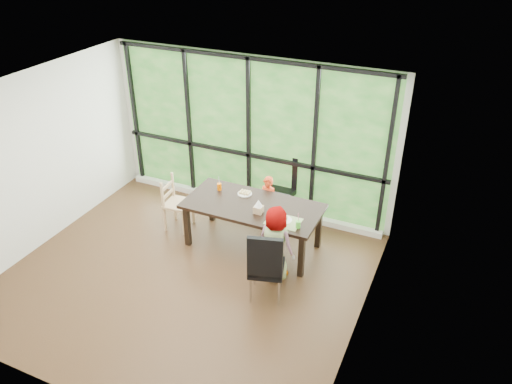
# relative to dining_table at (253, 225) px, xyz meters

# --- Properties ---
(ground) EXTENTS (5.00, 5.00, 0.00)m
(ground) POSITION_rel_dining_table_xyz_m (-0.57, -1.10, -0.38)
(ground) COLOR black
(ground) RESTS_ON ground
(back_wall) EXTENTS (5.00, 0.00, 5.00)m
(back_wall) POSITION_rel_dining_table_xyz_m (-0.57, 1.15, 0.98)
(back_wall) COLOR silver
(back_wall) RESTS_ON ground
(foliage_backdrop) EXTENTS (4.80, 0.02, 2.65)m
(foliage_backdrop) POSITION_rel_dining_table_xyz_m (-0.57, 1.13, 0.98)
(foliage_backdrop) COLOR #194818
(foliage_backdrop) RESTS_ON back_wall
(window_mullions) EXTENTS (4.80, 0.06, 2.65)m
(window_mullions) POSITION_rel_dining_table_xyz_m (-0.57, 1.09, 0.98)
(window_mullions) COLOR black
(window_mullions) RESTS_ON back_wall
(window_sill) EXTENTS (4.80, 0.12, 0.10)m
(window_sill) POSITION_rel_dining_table_xyz_m (-0.57, 1.05, -0.33)
(window_sill) COLOR silver
(window_sill) RESTS_ON ground
(dining_table) EXTENTS (2.15, 1.13, 0.75)m
(dining_table) POSITION_rel_dining_table_xyz_m (0.00, 0.00, 0.00)
(dining_table) COLOR black
(dining_table) RESTS_ON ground
(chair_window_leather) EXTENTS (0.53, 0.53, 1.08)m
(chair_window_leather) POSITION_rel_dining_table_xyz_m (0.05, 0.99, 0.17)
(chair_window_leather) COLOR black
(chair_window_leather) RESTS_ON ground
(chair_interior_leather) EXTENTS (0.57, 0.57, 1.08)m
(chair_interior_leather) POSITION_rel_dining_table_xyz_m (0.65, -0.97, 0.17)
(chair_interior_leather) COLOR black
(chair_interior_leather) RESTS_ON ground
(chair_end_beech) EXTENTS (0.43, 0.45, 0.90)m
(chair_end_beech) POSITION_rel_dining_table_xyz_m (-1.34, -0.02, 0.08)
(chair_end_beech) COLOR tan
(chair_end_beech) RESTS_ON ground
(child_toddler) EXTENTS (0.37, 0.28, 0.93)m
(child_toddler) POSITION_rel_dining_table_xyz_m (0.00, 0.60, 0.09)
(child_toddler) COLOR red
(child_toddler) RESTS_ON ground
(child_older) EXTENTS (0.62, 0.46, 1.15)m
(child_older) POSITION_rel_dining_table_xyz_m (0.62, -0.56, 0.20)
(child_older) COLOR slate
(child_older) RESTS_ON ground
(placemat) EXTENTS (0.49, 0.36, 0.01)m
(placemat) POSITION_rel_dining_table_xyz_m (0.59, -0.24, 0.38)
(placemat) COLOR tan
(placemat) RESTS_ON dining_table
(plate_far) EXTENTS (0.23, 0.23, 0.01)m
(plate_far) POSITION_rel_dining_table_xyz_m (-0.25, 0.24, 0.38)
(plate_far) COLOR white
(plate_far) RESTS_ON dining_table
(plate_near) EXTENTS (0.23, 0.23, 0.01)m
(plate_near) POSITION_rel_dining_table_xyz_m (0.59, -0.21, 0.38)
(plate_near) COLOR white
(plate_near) RESTS_ON dining_table
(orange_cup) EXTENTS (0.07, 0.07, 0.11)m
(orange_cup) POSITION_rel_dining_table_xyz_m (-0.68, 0.20, 0.43)
(orange_cup) COLOR #E85F00
(orange_cup) RESTS_ON dining_table
(green_cup) EXTENTS (0.07, 0.07, 0.11)m
(green_cup) POSITION_rel_dining_table_xyz_m (0.84, -0.30, 0.43)
(green_cup) COLOR #5FDE40
(green_cup) RESTS_ON dining_table
(tissue_box) EXTENTS (0.13, 0.13, 0.11)m
(tissue_box) POSITION_rel_dining_table_xyz_m (0.17, -0.17, 0.43)
(tissue_box) COLOR tan
(tissue_box) RESTS_ON dining_table
(crepe_rolls_far) EXTENTS (0.20, 0.12, 0.04)m
(crepe_rolls_far) POSITION_rel_dining_table_xyz_m (-0.25, 0.24, 0.41)
(crepe_rolls_far) COLOR tan
(crepe_rolls_far) RESTS_ON plate_far
(crepe_rolls_near) EXTENTS (0.10, 0.12, 0.04)m
(crepe_rolls_near) POSITION_rel_dining_table_xyz_m (0.59, -0.21, 0.41)
(crepe_rolls_near) COLOR tan
(crepe_rolls_near) RESTS_ON plate_near
(straw_white) EXTENTS (0.01, 0.04, 0.20)m
(straw_white) POSITION_rel_dining_table_xyz_m (-0.68, 0.20, 0.53)
(straw_white) COLOR white
(straw_white) RESTS_ON orange_cup
(straw_pink) EXTENTS (0.01, 0.04, 0.20)m
(straw_pink) POSITION_rel_dining_table_xyz_m (0.84, -0.30, 0.52)
(straw_pink) COLOR pink
(straw_pink) RESTS_ON green_cup
(tissue) EXTENTS (0.12, 0.12, 0.11)m
(tissue) POSITION_rel_dining_table_xyz_m (0.17, -0.17, 0.54)
(tissue) COLOR white
(tissue) RESTS_ON tissue_box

